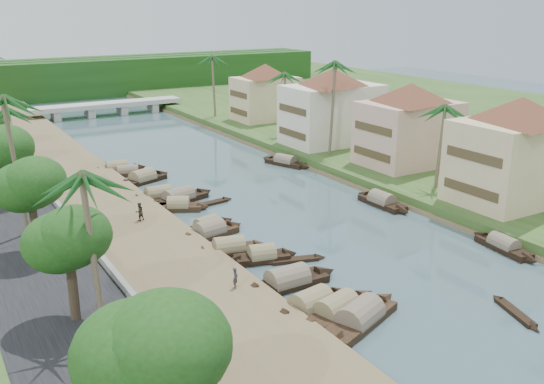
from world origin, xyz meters
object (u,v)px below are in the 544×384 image
bridge (106,106)px  sampan_1 (311,306)px  sampan_0 (360,318)px  building_near (517,149)px  person_near (235,278)px

bridge → sampan_1: bearing=-96.8°
sampan_0 → building_near: bearing=-1.3°
sampan_1 → sampan_0: bearing=-70.7°
sampan_1 → building_near: bearing=3.4°
building_near → sampan_0: (-26.92, -9.84, -5.96)m
person_near → building_near: bearing=-53.4°
building_near → sampan_1: size_ratio=1.86×
person_near → sampan_0: bearing=-113.0°
sampan_0 → sampan_1: bearing=97.9°
building_near → sampan_1: (-28.63, -6.79, -5.97)m
bridge → sampan_0: (-7.92, -83.84, -1.30)m
sampan_0 → person_near: (-5.15, 7.42, 1.12)m
sampan_1 → person_near: (-3.44, 4.36, 1.13)m
building_near → person_near: bearing=-175.7°
building_near → sampan_0: bearing=-159.9°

